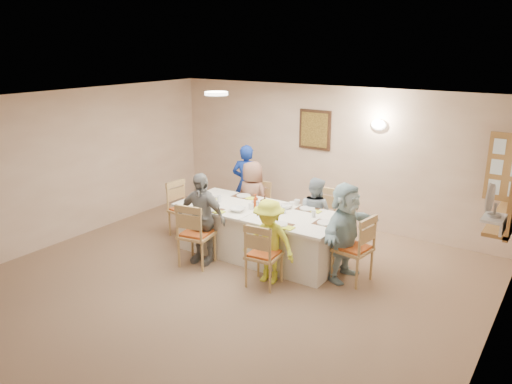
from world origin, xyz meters
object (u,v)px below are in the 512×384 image
Objects in this scene: diner_back_left at (252,199)px; caregiver at (247,184)px; chair_front_right at (264,254)px; diner_front_left at (201,218)px; dining_table at (260,232)px; chair_back_right at (318,219)px; diner_front_right at (269,241)px; chair_front_left at (196,233)px; condiment_ketchup at (256,201)px; chair_left_end at (184,209)px; diner_back_right at (315,214)px; diner_right_end at (345,232)px; chair_right_end at (353,248)px; desk_fan at (493,204)px; chair_back_left at (256,208)px.

diner_back_left is 0.89× the size of caregiver.
chair_front_right is 0.66× the size of diner_front_left.
chair_front_right reaches higher than dining_table.
chair_back_right is 1.60m from chair_front_right.
chair_front_left is at bearing -177.69° from diner_front_right.
condiment_ketchup is (0.51, 0.83, 0.37)m from chair_front_left.
chair_left_end is (-0.95, 0.80, -0.02)m from chair_front_left.
condiment_ketchup is (-0.69, -0.65, 0.27)m from diner_back_right.
diner_right_end is at bearing -44.17° from chair_back_right.
diner_right_end is (0.82, -0.80, 0.21)m from chair_back_right.
diner_back_left is (-2.15, 0.68, 0.16)m from chair_right_end.
diner_front_left is 0.96× the size of caregiver.
desk_fan is at bearing -24.28° from chair_back_right.
chair_back_right is 2.29m from chair_left_end.
chair_front_left is 1.05× the size of chair_left_end.
chair_front_left is at bearing -95.56° from diner_front_left.
diner_right_end reaches higher than chair_back_right.
chair_right_end reaches higher than chair_back_left.
chair_back_left is 1.22m from diner_back_right.
condiment_ketchup is (-0.69, -0.77, 0.38)m from chair_back_right.
chair_back_right is at bearing 45.41° from diner_front_left.
desk_fan reaches higher than caregiver.
diner_front_right is at bearing 113.12° from caregiver.
chair_back_right is at bearing 52.09° from diner_right_end.
diner_front_left reaches higher than chair_front_right.
chair_front_left is at bearing -126.75° from chair_back_right.
diner_right_end is 1.52m from condiment_ketchup.
diner_back_left is at bearing -99.26° from chair_right_end.
chair_back_left is at bearing 0.87° from diner_back_right.
diner_back_left reaches higher than chair_right_end.
chair_front_left is 1.49m from diner_back_left.
chair_right_end is (1.55, 0.00, 0.11)m from dining_table.
condiment_ketchup reaches higher than chair_front_right.
desk_fan is at bearing -96.16° from diner_right_end.
diner_back_left is at bearing 114.83° from caregiver.
condiment_ketchup is (-0.09, 0.03, 0.49)m from dining_table.
chair_left_end is 2.26m from diner_front_right.
chair_back_right is 1.10m from condiment_ketchup.
chair_back_right reaches higher than chair_front_right.
chair_right_end reaches higher than chair_front_right.
chair_back_left is at bearing -44.62° from chair_left_end.
chair_front_right is at bearing -53.13° from dining_table.
diner_front_left is at bearing -64.16° from chair_right_end.
diner_back_right is 0.82× the size of caregiver.
chair_right_end is 2.26m from diner_back_left.
chair_front_right is 0.71× the size of diner_back_left.
chair_back_left is 0.75× the size of diner_front_right.
chair_right_end is (2.15, -0.80, 0.04)m from chair_back_left.
diner_front_left is (0.00, -1.48, 0.25)m from chair_back_left.
diner_front_right is at bearing -58.97° from chair_back_left.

